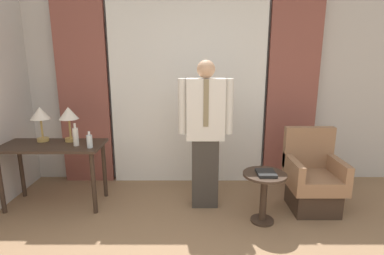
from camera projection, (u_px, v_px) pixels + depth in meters
wall_back at (187, 86)px, 4.20m from camera, size 10.00×0.06×2.70m
curtain_sheer_center at (187, 92)px, 4.08m from camera, size 2.09×0.06×2.58m
curtain_drape_left at (83, 92)px, 4.08m from camera, size 0.68×0.06×2.58m
curtain_drape_right at (292, 92)px, 4.09m from camera, size 0.68×0.06×2.58m
desk at (52, 154)px, 3.52m from camera, size 1.17×0.55×0.76m
table_lamp_left at (40, 116)px, 3.55m from camera, size 0.23×0.23×0.42m
table_lamp_right at (68, 116)px, 3.55m from camera, size 0.23×0.23×0.42m
bottle_near_edge at (75, 137)px, 3.42m from camera, size 0.06×0.06×0.26m
bottle_by_lamp at (89, 141)px, 3.35m from camera, size 0.06×0.06×0.19m
person at (205, 130)px, 3.42m from camera, size 0.62×0.21×1.72m
armchair at (312, 180)px, 3.49m from camera, size 0.59×0.58×0.94m
side_table at (263, 189)px, 3.19m from camera, size 0.46×0.46×0.56m
book at (265, 173)px, 3.12m from camera, size 0.19×0.22×0.03m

